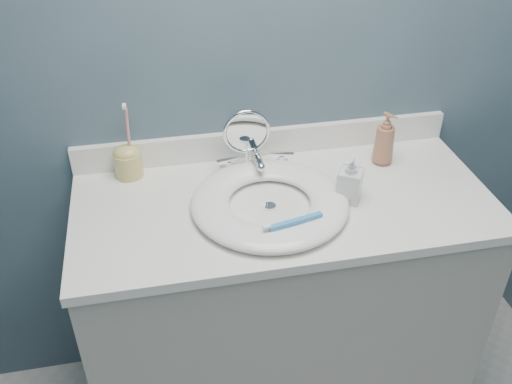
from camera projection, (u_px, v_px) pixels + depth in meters
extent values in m
cube|color=#405661|center=(265.00, 60.00, 1.70)|extent=(2.20, 0.02, 2.40)
cube|color=#AFAAA0|center=(280.00, 309.00, 1.92)|extent=(1.20, 0.55, 0.85)
cube|color=white|center=(284.00, 204.00, 1.67)|extent=(1.22, 0.57, 0.03)
cube|color=white|center=(265.00, 142.00, 1.84)|extent=(1.22, 0.02, 0.09)
cylinder|color=silver|center=(270.00, 207.00, 1.62)|extent=(0.04, 0.04, 0.01)
cube|color=silver|center=(255.00, 167.00, 1.79)|extent=(0.22, 0.05, 0.01)
cylinder|color=silver|center=(255.00, 159.00, 1.77)|extent=(0.03, 0.03, 0.06)
cylinder|color=silver|center=(258.00, 159.00, 1.72)|extent=(0.02, 0.09, 0.02)
sphere|color=silver|center=(261.00, 167.00, 1.69)|extent=(0.03, 0.03, 0.03)
cylinder|color=silver|center=(228.00, 166.00, 1.77)|extent=(0.02, 0.02, 0.03)
cube|color=silver|center=(228.00, 160.00, 1.76)|extent=(0.08, 0.03, 0.01)
cylinder|color=silver|center=(282.00, 160.00, 1.80)|extent=(0.02, 0.02, 0.03)
cube|color=silver|center=(282.00, 154.00, 1.78)|extent=(0.08, 0.03, 0.01)
cylinder|color=silver|center=(247.00, 170.00, 1.78)|extent=(0.08, 0.08, 0.01)
cylinder|color=silver|center=(247.00, 155.00, 1.75)|extent=(0.01, 0.01, 0.11)
torus|color=silver|center=(247.00, 132.00, 1.70)|extent=(0.15, 0.01, 0.15)
cylinder|color=white|center=(247.00, 132.00, 1.70)|extent=(0.12, 0.01, 0.12)
imported|color=#9F6647|center=(385.00, 138.00, 1.78)|extent=(0.09, 0.09, 0.17)
imported|color=silver|center=(350.00, 178.00, 1.62)|extent=(0.09, 0.09, 0.15)
cylinder|color=#CFBC67|center=(129.00, 164.00, 1.74)|extent=(0.08, 0.08, 0.08)
ellipsoid|color=#CFBC67|center=(127.00, 153.00, 1.72)|extent=(0.08, 0.07, 0.05)
cylinder|color=#E0867F|center=(128.00, 131.00, 1.68)|extent=(0.02, 0.03, 0.16)
cube|color=white|center=(124.00, 106.00, 1.62)|extent=(0.01, 0.02, 0.01)
cube|color=#3A89CE|center=(296.00, 221.00, 1.50)|extent=(0.15, 0.05, 0.01)
cube|color=white|center=(267.00, 227.00, 1.47)|extent=(0.02, 0.02, 0.01)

